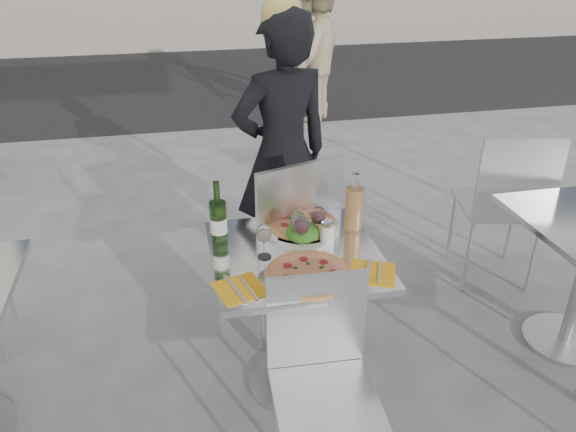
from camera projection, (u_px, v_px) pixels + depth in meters
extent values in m
plane|color=#5E5E61|center=(294.00, 383.00, 2.76)|extent=(80.00, 80.00, 0.00)
cube|color=black|center=(200.00, 77.00, 8.41)|extent=(24.00, 5.00, 0.00)
cylinder|color=#B7BABF|center=(294.00, 381.00, 2.75)|extent=(0.44, 0.44, 0.02)
cylinder|color=#B7BABF|center=(295.00, 323.00, 2.59)|extent=(0.07, 0.07, 0.72)
cube|color=silver|center=(295.00, 255.00, 2.42)|extent=(0.72, 0.72, 0.03)
cylinder|color=#B7BABF|center=(565.00, 339.00, 3.03)|extent=(0.44, 0.44, 0.02)
cylinder|color=silver|center=(289.00, 255.00, 3.35)|extent=(0.03, 0.03, 0.50)
cylinder|color=silver|center=(229.00, 274.00, 3.17)|extent=(0.03, 0.03, 0.50)
cylinder|color=silver|center=(327.00, 288.00, 3.05)|extent=(0.03, 0.03, 0.50)
cylinder|color=silver|center=(262.00, 311.00, 2.87)|extent=(0.03, 0.03, 0.50)
cube|color=silver|center=(277.00, 240.00, 2.99)|extent=(0.59, 0.59, 0.03)
cube|color=silver|center=(300.00, 213.00, 2.69)|extent=(0.45, 0.18, 0.50)
cylinder|color=silver|center=(276.00, 414.00, 2.32)|extent=(0.02, 0.02, 0.42)
cylinder|color=silver|center=(354.00, 404.00, 2.36)|extent=(0.02, 0.02, 0.42)
cube|color=silver|center=(326.00, 400.00, 2.09)|extent=(0.41, 0.41, 0.02)
cube|color=silver|center=(316.00, 320.00, 2.16)|extent=(0.39, 0.04, 0.42)
cylinder|color=silver|center=(9.00, 291.00, 3.10)|extent=(0.02, 0.02, 0.42)
cylinder|color=silver|center=(511.00, 226.00, 3.69)|extent=(0.03, 0.03, 0.49)
cylinder|color=silver|center=(451.00, 226.00, 3.69)|extent=(0.03, 0.03, 0.49)
cylinder|color=silver|center=(533.00, 257.00, 3.34)|extent=(0.03, 0.03, 0.49)
cylinder|color=silver|center=(468.00, 257.00, 3.35)|extent=(0.03, 0.03, 0.49)
cube|color=silver|center=(497.00, 205.00, 3.40)|extent=(0.54, 0.54, 0.03)
cube|color=silver|center=(519.00, 180.00, 3.08)|extent=(0.45, 0.13, 0.49)
imported|color=black|center=(282.00, 156.00, 3.23)|extent=(0.68, 0.53, 1.65)
imported|color=tan|center=(315.00, 50.00, 6.19)|extent=(1.07, 1.18, 1.58)
cylinder|color=tan|center=(309.00, 274.00, 2.24)|extent=(0.35, 0.35, 0.02)
cylinder|color=beige|center=(309.00, 272.00, 2.24)|extent=(0.31, 0.31, 0.00)
cylinder|color=white|center=(301.00, 226.00, 2.61)|extent=(0.36, 0.36, 0.01)
cylinder|color=tan|center=(302.00, 223.00, 2.61)|extent=(0.32, 0.32, 0.02)
cylinder|color=beige|center=(302.00, 221.00, 2.60)|extent=(0.28, 0.28, 0.00)
cylinder|color=white|center=(302.00, 240.00, 2.50)|extent=(0.22, 0.22, 0.01)
ellipsoid|color=#1D6619|center=(303.00, 232.00, 2.48)|extent=(0.15, 0.15, 0.08)
sphere|color=#B21914|center=(310.00, 227.00, 2.50)|extent=(0.03, 0.03, 0.03)
cylinder|color=#2E5A22|center=(219.00, 223.00, 2.44)|extent=(0.07, 0.07, 0.20)
cone|color=#2E5A22|center=(217.00, 202.00, 2.40)|extent=(0.07, 0.07, 0.03)
cylinder|color=#2E5A22|center=(217.00, 193.00, 2.38)|extent=(0.03, 0.03, 0.10)
cylinder|color=silver|center=(219.00, 225.00, 2.45)|extent=(0.07, 0.08, 0.07)
cylinder|color=#E2A860|center=(354.00, 211.00, 2.53)|extent=(0.08, 0.08, 0.22)
cylinder|color=white|center=(355.00, 182.00, 2.46)|extent=(0.03, 0.03, 0.08)
cylinder|color=white|center=(327.00, 234.00, 2.47)|extent=(0.06, 0.06, 0.09)
cylinder|color=silver|center=(328.00, 223.00, 2.44)|extent=(0.06, 0.06, 0.02)
cylinder|color=white|center=(264.00, 256.00, 2.38)|extent=(0.06, 0.06, 0.00)
cylinder|color=white|center=(264.00, 248.00, 2.36)|extent=(0.01, 0.01, 0.09)
ellipsoid|color=white|center=(264.00, 233.00, 2.33)|extent=(0.07, 0.07, 0.08)
ellipsoid|color=beige|center=(264.00, 235.00, 2.33)|extent=(0.05, 0.05, 0.05)
cylinder|color=white|center=(298.00, 243.00, 2.49)|extent=(0.06, 0.06, 0.00)
cylinder|color=white|center=(298.00, 234.00, 2.47)|extent=(0.01, 0.01, 0.09)
ellipsoid|color=white|center=(299.00, 220.00, 2.43)|extent=(0.07, 0.07, 0.08)
ellipsoid|color=beige|center=(299.00, 222.00, 2.44)|extent=(0.05, 0.05, 0.05)
cylinder|color=white|center=(301.00, 248.00, 2.44)|extent=(0.06, 0.06, 0.00)
cylinder|color=white|center=(301.00, 240.00, 2.42)|extent=(0.01, 0.01, 0.09)
ellipsoid|color=white|center=(302.00, 225.00, 2.39)|extent=(0.07, 0.07, 0.08)
ellipsoid|color=#410918|center=(302.00, 227.00, 2.40)|extent=(0.05, 0.05, 0.05)
cylinder|color=white|center=(318.00, 238.00, 2.53)|extent=(0.06, 0.06, 0.00)
cylinder|color=white|center=(318.00, 229.00, 2.51)|extent=(0.01, 0.01, 0.09)
ellipsoid|color=white|center=(318.00, 215.00, 2.47)|extent=(0.07, 0.07, 0.08)
ellipsoid|color=#410918|center=(318.00, 217.00, 2.48)|extent=(0.05, 0.05, 0.05)
cube|color=yellow|center=(240.00, 289.00, 2.17)|extent=(0.22, 0.22, 0.00)
cube|color=#B7BABF|center=(235.00, 288.00, 2.16)|extent=(0.07, 0.20, 0.00)
cube|color=#B7BABF|center=(248.00, 287.00, 2.17)|extent=(0.06, 0.18, 0.00)
cube|color=yellow|center=(373.00, 273.00, 2.27)|extent=(0.24, 0.24, 0.00)
cube|color=#B7BABF|center=(368.00, 272.00, 2.26)|extent=(0.09, 0.19, 0.00)
cube|color=#B7BABF|center=(380.00, 271.00, 2.27)|extent=(0.08, 0.17, 0.00)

